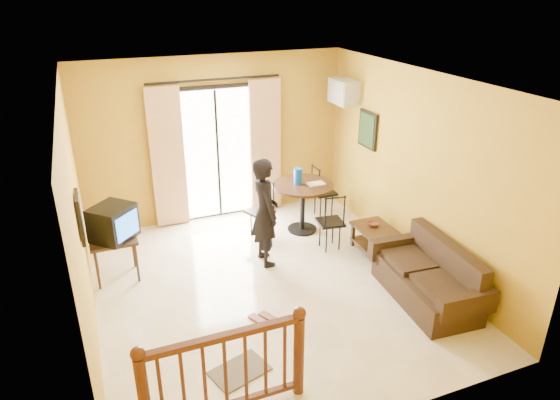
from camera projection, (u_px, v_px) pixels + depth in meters
name	position (u px, v px, depth m)	size (l,w,h in m)	color
ground	(269.00, 286.00, 6.87)	(5.00, 5.00, 0.00)	beige
room_shell	(268.00, 171.00, 6.18)	(5.00, 5.00, 5.00)	white
balcony_door	(218.00, 153.00, 8.45)	(2.25, 0.14, 2.46)	black
tv_table	(114.00, 244.00, 6.86)	(0.62, 0.52, 0.62)	black
television	(113.00, 223.00, 6.74)	(0.71, 0.71, 0.48)	black
picture_left	(80.00, 217.00, 5.32)	(0.05, 0.42, 0.52)	black
dining_table	(303.00, 194.00, 8.17)	(1.00, 1.00, 0.83)	black
water_jug	(298.00, 176.00, 8.05)	(0.14, 0.14, 0.27)	blue
serving_tray	(316.00, 184.00, 8.07)	(0.28, 0.18, 0.02)	beige
dining_chairs	(304.00, 232.00, 8.34)	(1.78, 1.52, 0.95)	black
air_conditioner	(343.00, 92.00, 8.37)	(0.31, 0.60, 0.40)	silver
botanical_print	(368.00, 130.00, 8.06)	(0.05, 0.50, 0.60)	black
coffee_table	(379.00, 239.00, 7.54)	(0.52, 0.94, 0.42)	black
bowl	(373.00, 224.00, 7.63)	(0.17, 0.17, 0.05)	brown
sofa	(429.00, 279.00, 6.50)	(0.88, 1.70, 0.79)	black
standing_person	(265.00, 212.00, 7.16)	(0.59, 0.39, 1.63)	black
stair_balustrade	(225.00, 368.00, 4.63)	(1.63, 0.13, 1.04)	#471E0F
doormat	(240.00, 371.00, 5.37)	(0.60, 0.40, 0.02)	#5D554A
sandals	(263.00, 318.00, 6.20)	(0.34, 0.27, 0.03)	brown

